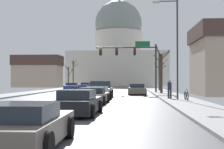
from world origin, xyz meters
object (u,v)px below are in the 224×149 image
(sedan_near_03, at_px, (78,103))
(sedan_near_04, at_px, (24,127))
(pedestrian_00, at_px, (170,88))
(street_lamp_right, at_px, (174,40))
(signal_gantry, at_px, (134,55))
(sedan_oncoming_00, at_px, (72,87))
(pickup_truck_near_01, at_px, (100,90))
(sedan_oncoming_01, at_px, (85,86))
(bicycle_parked, at_px, (186,96))
(sedan_near_02, at_px, (93,96))
(sedan_near_00, at_px, (137,90))

(sedan_near_03, distance_m, sedan_near_04, 7.50)
(sedan_near_04, distance_m, pedestrian_00, 20.33)
(street_lamp_right, height_order, pedestrian_00, street_lamp_right)
(signal_gantry, bearing_deg, sedan_oncoming_00, 134.99)
(pickup_truck_near_01, height_order, sedan_near_04, pickup_truck_near_01)
(street_lamp_right, xyz_separation_m, pedestrian_00, (-0.24, 1.28, -3.89))
(sedan_oncoming_01, distance_m, bicycle_parked, 42.05)
(pickup_truck_near_01, bearing_deg, pedestrian_00, -21.64)
(sedan_near_02, distance_m, sedan_oncoming_01, 42.69)
(street_lamp_right, relative_size, sedan_near_00, 1.86)
(pedestrian_00, bearing_deg, sedan_near_04, -106.71)
(street_lamp_right, distance_m, sedan_near_04, 19.66)
(sedan_oncoming_00, distance_m, pedestrian_00, 27.44)
(street_lamp_right, xyz_separation_m, sedan_near_02, (-6.24, -3.23, -4.36))
(sedan_near_04, height_order, sedan_oncoming_01, sedan_oncoming_01)
(signal_gantry, relative_size, sedan_near_00, 1.82)
(pickup_truck_near_01, relative_size, sedan_oncoming_01, 1.22)
(street_lamp_right, xyz_separation_m, bicycle_parked, (0.82, -0.79, -4.41))
(pickup_truck_near_01, bearing_deg, bicycle_parked, -32.03)
(signal_gantry, relative_size, sedan_near_04, 1.84)
(street_lamp_right, height_order, sedan_near_03, street_lamp_right)
(sedan_near_03, relative_size, sedan_oncoming_01, 0.93)
(sedan_near_04, bearing_deg, sedan_oncoming_01, 96.93)
(sedan_near_00, bearing_deg, sedan_near_04, -96.31)
(signal_gantry, height_order, sedan_near_04, signal_gantry)
(signal_gantry, bearing_deg, pedestrian_00, -78.10)
(street_lamp_right, xyz_separation_m, sedan_near_04, (-6.08, -18.19, -4.36))
(bicycle_parked, bearing_deg, signal_gantry, 103.99)
(sedan_near_03, height_order, sedan_oncoming_01, sedan_near_03)
(pickup_truck_near_01, xyz_separation_m, pedestrian_00, (6.15, -2.44, 0.30))
(pickup_truck_near_01, distance_m, bicycle_parked, 8.50)
(pickup_truck_near_01, height_order, bicycle_parked, pickup_truck_near_01)
(pickup_truck_near_01, bearing_deg, sedan_near_03, -88.46)
(sedan_near_00, height_order, pickup_truck_near_01, pickup_truck_near_01)
(sedan_near_03, relative_size, sedan_oncoming_00, 0.93)
(signal_gantry, xyz_separation_m, sedan_near_04, (-2.88, -33.52, -4.35))
(signal_gantry, xyz_separation_m, sedan_oncoming_01, (-9.82, 23.59, -4.33))
(street_lamp_right, relative_size, sedan_near_03, 1.84)
(pedestrian_00, distance_m, bicycle_parked, 2.38)
(pedestrian_00, bearing_deg, sedan_oncoming_01, 108.76)
(sedan_near_03, bearing_deg, street_lamp_right, 60.70)
(signal_gantry, relative_size, sedan_oncoming_00, 1.67)
(sedan_oncoming_00, relative_size, sedan_oncoming_01, 1.01)
(sedan_near_04, xyz_separation_m, bicycle_parked, (6.90, 17.40, -0.05))
(sedan_near_02, distance_m, pedestrian_00, 7.52)
(signal_gantry, relative_size, pickup_truck_near_01, 1.38)
(sedan_near_04, xyz_separation_m, pedestrian_00, (5.84, 19.47, 0.48))
(pickup_truck_near_01, bearing_deg, sedan_oncoming_00, 107.64)
(sedan_near_02, xyz_separation_m, bicycle_parked, (7.05, 2.44, -0.06))
(sedan_near_02, relative_size, sedan_near_04, 1.06)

